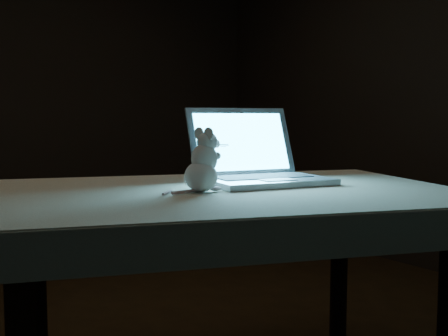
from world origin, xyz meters
TOP-DOWN VIEW (x-y plane):
  - back_wall at (0.00, 2.50)m, footprint 4.50×0.04m
  - table at (-0.07, -0.56)m, footprint 1.76×1.43m
  - tablecloth at (-0.04, -0.56)m, footprint 1.73×1.22m
  - laptop at (0.16, -0.52)m, footprint 0.52×0.48m
  - plush_mouse at (-0.16, -0.57)m, footprint 0.19×0.19m

SIDE VIEW (x-z plane):
  - table at x=-0.07m, z-range 0.00..0.82m
  - tablecloth at x=-0.04m, z-range 0.71..0.83m
  - plush_mouse at x=-0.16m, z-range 0.83..1.04m
  - laptop at x=0.16m, z-range 0.83..1.14m
  - back_wall at x=0.00m, z-range 0.00..2.60m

